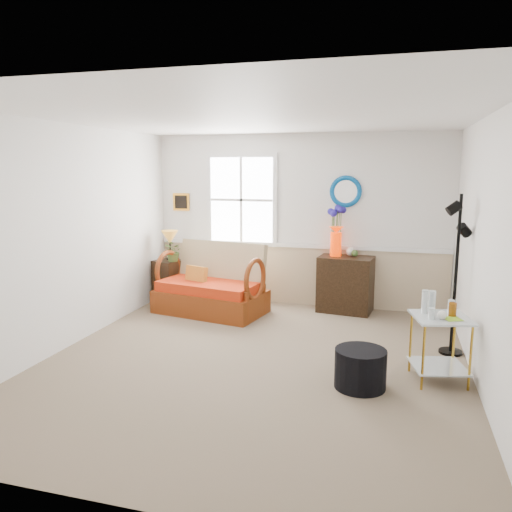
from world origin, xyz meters
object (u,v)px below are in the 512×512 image
(cabinet, at_px, (346,284))
(ottoman, at_px, (360,368))
(loveseat, at_px, (210,279))
(lamp_stand, at_px, (169,281))
(side_table, at_px, (439,349))
(floor_lamp, at_px, (456,276))

(cabinet, height_order, ottoman, cabinet)
(loveseat, bearing_deg, lamp_stand, 166.99)
(lamp_stand, height_order, side_table, lamp_stand)
(loveseat, distance_m, floor_lamp, 3.35)
(cabinet, xyz_separation_m, side_table, (1.14, -2.23, -0.08))
(ottoman, bearing_deg, side_table, 26.47)
(lamp_stand, distance_m, cabinet, 2.74)
(cabinet, relative_size, side_table, 1.24)
(lamp_stand, xyz_separation_m, floor_lamp, (4.07, -1.18, 0.57))
(cabinet, bearing_deg, loveseat, -155.77)
(floor_lamp, bearing_deg, lamp_stand, 146.17)
(side_table, bearing_deg, lamp_stand, 152.58)
(loveseat, height_order, side_table, loveseat)
(lamp_stand, bearing_deg, side_table, -27.42)
(lamp_stand, relative_size, cabinet, 0.82)
(cabinet, bearing_deg, floor_lamp, -39.35)
(loveseat, distance_m, lamp_stand, 0.94)
(lamp_stand, height_order, ottoman, lamp_stand)
(side_table, bearing_deg, floor_lamp, 76.31)
(cabinet, bearing_deg, lamp_stand, -168.59)
(cabinet, distance_m, ottoman, 2.63)
(side_table, bearing_deg, cabinet, 117.02)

